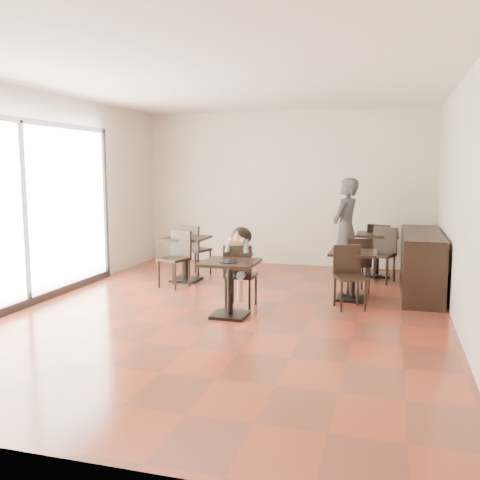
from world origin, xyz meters
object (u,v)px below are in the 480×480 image
(child, at_px, (241,268))
(cafe_table_back, at_px, (377,255))
(cafe_table_mid, at_px, (353,276))
(chair_mid_b, at_px, (350,278))
(chair_left_a, at_px, (197,250))
(chair_back_a, at_px, (382,249))
(chair_back_b, at_px, (381,255))
(adult_patron, at_px, (346,228))
(child_chair, at_px, (241,276))
(chair_left_b, at_px, (174,259))
(cafe_table_left, at_px, (186,259))
(child_table, at_px, (230,289))
(chair_mid_a, at_px, (355,265))

(child, xyz_separation_m, cafe_table_back, (1.85, 2.91, -0.18))
(cafe_table_mid, relative_size, chair_mid_b, 0.83)
(cafe_table_back, bearing_deg, chair_left_a, -165.50)
(chair_back_a, bearing_deg, cafe_table_mid, 100.15)
(chair_left_a, height_order, chair_back_a, chair_back_a)
(chair_back_b, bearing_deg, adult_patron, 178.54)
(child_chair, distance_m, chair_left_b, 1.74)
(cafe_table_mid, bearing_deg, cafe_table_left, 168.39)
(adult_patron, xyz_separation_m, chair_left_b, (-2.74, -1.66, -0.44))
(child_chair, distance_m, chair_mid_b, 1.58)
(child_table, distance_m, cafe_table_back, 3.92)
(chair_left_a, bearing_deg, child_table, 137.66)
(adult_patron, xyz_separation_m, cafe_table_mid, (0.27, -1.72, -0.55))
(adult_patron, height_order, chair_left_a, adult_patron)
(chair_left_a, bearing_deg, chair_mid_b, 168.57)
(cafe_table_mid, bearing_deg, adult_patron, 98.98)
(adult_patron, height_order, chair_mid_a, adult_patron)
(child_chair, bearing_deg, child_table, 90.00)
(chair_mid_a, xyz_separation_m, chair_left_a, (-3.01, 0.62, 0.03))
(chair_left_b, height_order, chair_back_a, chair_back_a)
(chair_left_a, xyz_separation_m, chair_left_b, (0.00, -1.10, 0.00))
(child_table, xyz_separation_m, chair_mid_a, (1.55, 1.98, 0.07))
(child_chair, height_order, cafe_table_left, child_chair)
(child_chair, xyz_separation_m, cafe_table_back, (1.85, 2.91, -0.06))
(cafe_table_mid, relative_size, chair_left_b, 0.79)
(adult_patron, bearing_deg, chair_mid_b, 26.41)
(cafe_table_back, xyz_separation_m, chair_left_a, (-3.31, -0.86, 0.08))
(child, xyz_separation_m, cafe_table_left, (-1.46, 1.50, -0.19))
(child_chair, xyz_separation_m, chair_back_a, (1.92, 3.16, 0.02))
(chair_left_a, relative_size, chair_left_b, 1.00)
(adult_patron, xyz_separation_m, chair_back_b, (0.65, -0.25, -0.44))
(child_table, distance_m, child, 0.58)
(cafe_table_back, xyz_separation_m, chair_back_b, (0.08, -0.55, 0.08))
(child_chair, height_order, chair_left_a, chair_left_a)
(chair_mid_a, height_order, chair_back_b, chair_back_b)
(chair_left_a, bearing_deg, chair_left_b, 108.30)
(chair_left_a, distance_m, chair_back_b, 3.40)
(child_table, distance_m, chair_mid_a, 2.51)
(cafe_table_left, relative_size, chair_mid_a, 0.88)
(cafe_table_left, bearing_deg, chair_mid_b, -21.22)
(child, relative_size, adult_patron, 0.63)
(adult_patron, distance_m, chair_mid_b, 2.34)
(chair_left_b, bearing_deg, chair_mid_a, 27.38)
(cafe_table_left, distance_m, chair_back_a, 3.77)
(child_table, xyz_separation_m, cafe_table_mid, (1.55, 1.43, -0.01))
(cafe_table_mid, height_order, cafe_table_back, cafe_table_back)
(child_table, bearing_deg, adult_patron, 68.00)
(cafe_table_left, xyz_separation_m, chair_mid_a, (3.01, -0.07, 0.06))
(chair_left_a, distance_m, chair_back_a, 3.56)
(child_table, xyz_separation_m, child_chair, (-0.00, 0.55, 0.08))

